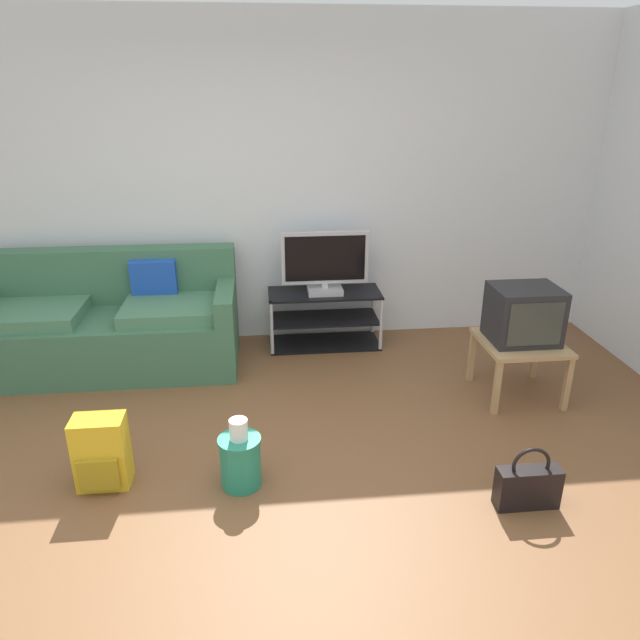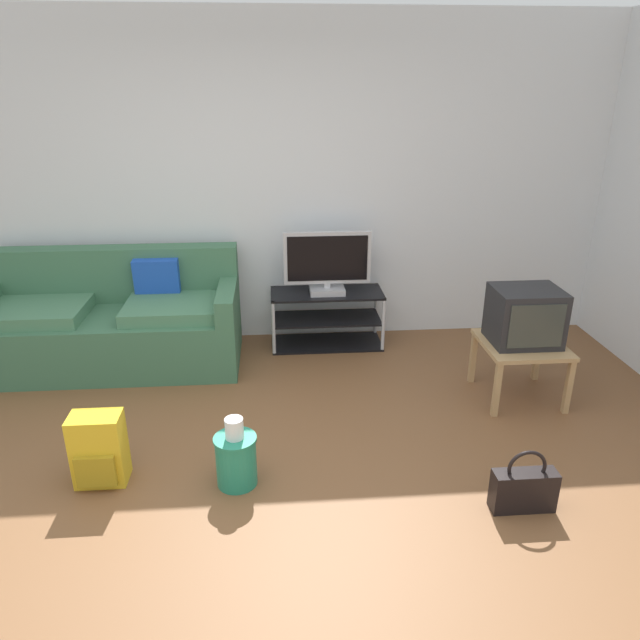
{
  "view_description": "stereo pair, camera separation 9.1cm",
  "coord_description": "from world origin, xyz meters",
  "px_view_note": "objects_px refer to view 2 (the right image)",
  "views": [
    {
      "loc": [
        0.05,
        -2.58,
        2.14
      ],
      "look_at": [
        0.45,
        1.3,
        0.57
      ],
      "focal_mm": 33.11,
      "sensor_mm": 36.0,
      "label": 1
    },
    {
      "loc": [
        0.14,
        -2.59,
        2.14
      ],
      "look_at": [
        0.45,
        1.3,
        0.57
      ],
      "focal_mm": 33.11,
      "sensor_mm": 36.0,
      "label": 2
    }
  ],
  "objects_px": {
    "tv_stand": "(327,318)",
    "handbag": "(524,488)",
    "backpack": "(99,450)",
    "cleaning_bucket": "(236,457)",
    "crt_tv": "(525,316)",
    "couch": "(112,323)",
    "side_table": "(521,350)",
    "flat_tv": "(327,263)"
  },
  "relations": [
    {
      "from": "flat_tv",
      "to": "handbag",
      "type": "xyz_separation_m",
      "value": [
        0.86,
        -2.22,
        -0.62
      ]
    },
    {
      "from": "flat_tv",
      "to": "side_table",
      "type": "height_order",
      "value": "flat_tv"
    },
    {
      "from": "side_table",
      "to": "backpack",
      "type": "distance_m",
      "value": 2.88
    },
    {
      "from": "tv_stand",
      "to": "crt_tv",
      "type": "relative_size",
      "value": 2.07
    },
    {
      "from": "flat_tv",
      "to": "crt_tv",
      "type": "xyz_separation_m",
      "value": [
        1.3,
        -1.01,
        -0.12
      ]
    },
    {
      "from": "tv_stand",
      "to": "crt_tv",
      "type": "bearing_deg",
      "value": -38.34
    },
    {
      "from": "backpack",
      "to": "handbag",
      "type": "xyz_separation_m",
      "value": [
        2.32,
        -0.43,
        -0.08
      ]
    },
    {
      "from": "couch",
      "to": "crt_tv",
      "type": "relative_size",
      "value": 4.39
    },
    {
      "from": "couch",
      "to": "cleaning_bucket",
      "type": "relative_size",
      "value": 4.77
    },
    {
      "from": "flat_tv",
      "to": "crt_tv",
      "type": "height_order",
      "value": "flat_tv"
    },
    {
      "from": "couch",
      "to": "flat_tv",
      "type": "distance_m",
      "value": 1.82
    },
    {
      "from": "flat_tv",
      "to": "handbag",
      "type": "relative_size",
      "value": 1.97
    },
    {
      "from": "handbag",
      "to": "crt_tv",
      "type": "bearing_deg",
      "value": 69.96
    },
    {
      "from": "tv_stand",
      "to": "handbag",
      "type": "bearing_deg",
      "value": -69.12
    },
    {
      "from": "flat_tv",
      "to": "crt_tv",
      "type": "relative_size",
      "value": 1.57
    },
    {
      "from": "couch",
      "to": "tv_stand",
      "type": "distance_m",
      "value": 1.78
    },
    {
      "from": "flat_tv",
      "to": "crt_tv",
      "type": "distance_m",
      "value": 1.65
    },
    {
      "from": "couch",
      "to": "crt_tv",
      "type": "bearing_deg",
      "value": -14.88
    },
    {
      "from": "backpack",
      "to": "cleaning_bucket",
      "type": "xyz_separation_m",
      "value": [
        0.78,
        -0.08,
        -0.03
      ]
    },
    {
      "from": "couch",
      "to": "flat_tv",
      "type": "xyz_separation_m",
      "value": [
        1.76,
        0.19,
        0.4
      ]
    },
    {
      "from": "flat_tv",
      "to": "couch",
      "type": "bearing_deg",
      "value": -173.73
    },
    {
      "from": "cleaning_bucket",
      "to": "side_table",
      "type": "bearing_deg",
      "value": 23.31
    },
    {
      "from": "couch",
      "to": "side_table",
      "type": "bearing_deg",
      "value": -15.16
    },
    {
      "from": "backpack",
      "to": "cleaning_bucket",
      "type": "distance_m",
      "value": 0.78
    },
    {
      "from": "tv_stand",
      "to": "cleaning_bucket",
      "type": "xyz_separation_m",
      "value": [
        -0.69,
        -1.9,
        -0.06
      ]
    },
    {
      "from": "couch",
      "to": "flat_tv",
      "type": "relative_size",
      "value": 2.79
    },
    {
      "from": "handbag",
      "to": "flat_tv",
      "type": "bearing_deg",
      "value": 111.07
    },
    {
      "from": "flat_tv",
      "to": "side_table",
      "type": "distance_m",
      "value": 1.7
    },
    {
      "from": "flat_tv",
      "to": "cleaning_bucket",
      "type": "height_order",
      "value": "flat_tv"
    },
    {
      "from": "side_table",
      "to": "tv_stand",
      "type": "bearing_deg",
      "value": 141.22
    },
    {
      "from": "backpack",
      "to": "handbag",
      "type": "relative_size",
      "value": 1.17
    },
    {
      "from": "side_table",
      "to": "cleaning_bucket",
      "type": "relative_size",
      "value": 1.33
    },
    {
      "from": "tv_stand",
      "to": "side_table",
      "type": "height_order",
      "value": "tv_stand"
    },
    {
      "from": "side_table",
      "to": "backpack",
      "type": "height_order",
      "value": "side_table"
    },
    {
      "from": "flat_tv",
      "to": "backpack",
      "type": "bearing_deg",
      "value": -129.19
    },
    {
      "from": "cleaning_bucket",
      "to": "crt_tv",
      "type": "bearing_deg",
      "value": 23.71
    },
    {
      "from": "tv_stand",
      "to": "flat_tv",
      "type": "height_order",
      "value": "flat_tv"
    },
    {
      "from": "backpack",
      "to": "cleaning_bucket",
      "type": "height_order",
      "value": "backpack"
    },
    {
      "from": "couch",
      "to": "flat_tv",
      "type": "height_order",
      "value": "flat_tv"
    },
    {
      "from": "couch",
      "to": "cleaning_bucket",
      "type": "distance_m",
      "value": 2.01
    },
    {
      "from": "cleaning_bucket",
      "to": "handbag",
      "type": "bearing_deg",
      "value": -12.53
    },
    {
      "from": "crt_tv",
      "to": "backpack",
      "type": "height_order",
      "value": "crt_tv"
    }
  ]
}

